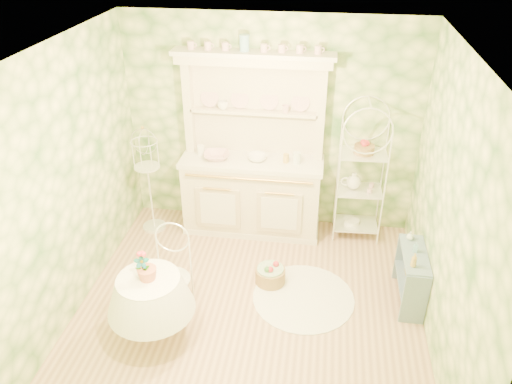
# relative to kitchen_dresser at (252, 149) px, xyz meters

# --- Properties ---
(floor) EXTENTS (3.60, 3.60, 0.00)m
(floor) POSITION_rel_kitchen_dresser_xyz_m (0.20, -1.52, -1.15)
(floor) COLOR tan
(floor) RESTS_ON ground
(ceiling) EXTENTS (3.60, 3.60, 0.00)m
(ceiling) POSITION_rel_kitchen_dresser_xyz_m (0.20, -1.52, 1.56)
(ceiling) COLOR white
(ceiling) RESTS_ON floor
(wall_left) EXTENTS (3.60, 3.60, 0.00)m
(wall_left) POSITION_rel_kitchen_dresser_xyz_m (-1.60, -1.52, 0.21)
(wall_left) COLOR #F4F5AE
(wall_left) RESTS_ON floor
(wall_right) EXTENTS (3.60, 3.60, 0.00)m
(wall_right) POSITION_rel_kitchen_dresser_xyz_m (2.00, -1.52, 0.21)
(wall_right) COLOR #F4F5AE
(wall_right) RESTS_ON floor
(wall_back) EXTENTS (3.60, 3.60, 0.00)m
(wall_back) POSITION_rel_kitchen_dresser_xyz_m (0.20, 0.28, 0.21)
(wall_back) COLOR #F4F5AE
(wall_back) RESTS_ON floor
(wall_front) EXTENTS (3.60, 3.60, 0.00)m
(wall_front) POSITION_rel_kitchen_dresser_xyz_m (0.20, -3.32, 0.21)
(wall_front) COLOR #F4F5AE
(wall_front) RESTS_ON floor
(kitchen_dresser) EXTENTS (1.87, 0.61, 2.29)m
(kitchen_dresser) POSITION_rel_kitchen_dresser_xyz_m (0.00, 0.00, 0.00)
(kitchen_dresser) COLOR #EBE1C6
(kitchen_dresser) RESTS_ON floor
(bakers_rack) EXTENTS (0.53, 0.39, 1.66)m
(bakers_rack) POSITION_rel_kitchen_dresser_xyz_m (1.34, 0.06, -0.32)
(bakers_rack) COLOR white
(bakers_rack) RESTS_ON floor
(side_shelf) EXTENTS (0.33, 0.75, 0.62)m
(side_shelf) POSITION_rel_kitchen_dresser_xyz_m (1.87, -1.12, -0.83)
(side_shelf) COLOR #6B869E
(side_shelf) RESTS_ON floor
(round_table) EXTENTS (0.75, 0.75, 0.79)m
(round_table) POSITION_rel_kitchen_dresser_xyz_m (-0.67, -2.01, -0.75)
(round_table) COLOR white
(round_table) RESTS_ON floor
(cafe_chair) EXTENTS (0.36, 0.36, 0.77)m
(cafe_chair) POSITION_rel_kitchen_dresser_xyz_m (-0.57, -1.69, -0.76)
(cafe_chair) COLOR white
(cafe_chair) RESTS_ON floor
(birdcage_stand) EXTENTS (0.35, 0.35, 1.45)m
(birdcage_stand) POSITION_rel_kitchen_dresser_xyz_m (-1.28, -0.18, -0.42)
(birdcage_stand) COLOR white
(birdcage_stand) RESTS_ON floor
(floor_basket) EXTENTS (0.36, 0.36, 0.21)m
(floor_basket) POSITION_rel_kitchen_dresser_xyz_m (0.37, -1.05, -1.04)
(floor_basket) COLOR #A27E4D
(floor_basket) RESTS_ON floor
(lace_rug) EXTENTS (1.21, 1.21, 0.01)m
(lace_rug) POSITION_rel_kitchen_dresser_xyz_m (0.76, -1.26, -1.14)
(lace_rug) COLOR white
(lace_rug) RESTS_ON floor
(bowl_floral) EXTENTS (0.36, 0.36, 0.08)m
(bowl_floral) POSITION_rel_kitchen_dresser_xyz_m (-0.43, -0.04, -0.13)
(bowl_floral) COLOR white
(bowl_floral) RESTS_ON kitchen_dresser
(bowl_white) EXTENTS (0.31, 0.31, 0.08)m
(bowl_white) POSITION_rel_kitchen_dresser_xyz_m (0.07, -0.01, -0.13)
(bowl_white) COLOR white
(bowl_white) RESTS_ON kitchen_dresser
(cup_left) EXTENTS (0.16, 0.16, 0.10)m
(cup_left) POSITION_rel_kitchen_dresser_xyz_m (-0.37, 0.16, 0.47)
(cup_left) COLOR white
(cup_left) RESTS_ON kitchen_dresser
(cup_right) EXTENTS (0.10, 0.10, 0.09)m
(cup_right) POSITION_rel_kitchen_dresser_xyz_m (0.38, 0.16, 0.47)
(cup_right) COLOR white
(cup_right) RESTS_ON kitchen_dresser
(potted_geranium) EXTENTS (0.17, 0.14, 0.27)m
(potted_geranium) POSITION_rel_kitchen_dresser_xyz_m (-0.70, -2.03, -0.30)
(potted_geranium) COLOR #3F7238
(potted_geranium) RESTS_ON round_table
(bottle_amber) EXTENTS (0.07, 0.07, 0.15)m
(bottle_amber) POSITION_rel_kitchen_dresser_xyz_m (1.82, -1.33, -0.46)
(bottle_amber) COLOR #B99843
(bottle_amber) RESTS_ON side_shelf
(bottle_blue) EXTENTS (0.06, 0.06, 0.11)m
(bottle_blue) POSITION_rel_kitchen_dresser_xyz_m (1.87, -1.08, -0.49)
(bottle_blue) COLOR #7CB4CB
(bottle_blue) RESTS_ON side_shelf
(bottle_glass) EXTENTS (0.08, 0.08, 0.10)m
(bottle_glass) POSITION_rel_kitchen_dresser_xyz_m (1.84, -0.87, -0.50)
(bottle_glass) COLOR silver
(bottle_glass) RESTS_ON side_shelf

